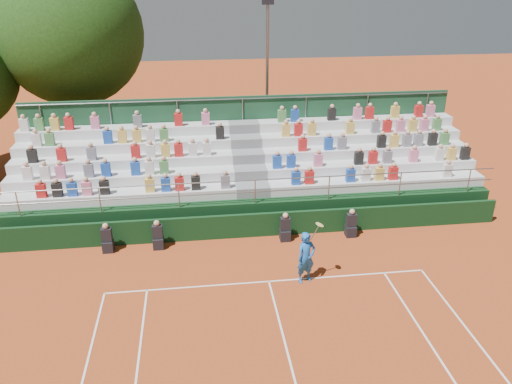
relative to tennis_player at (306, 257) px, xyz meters
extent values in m
plane|color=#A5421B|center=(-1.24, 0.10, -0.93)|extent=(90.00, 90.00, 0.00)
cube|color=white|center=(-1.24, 0.10, -0.92)|extent=(11.00, 0.06, 0.01)
cube|color=white|center=(-1.24, -3.10, -0.92)|extent=(0.06, 6.40, 0.01)
cube|color=black|center=(-1.24, 3.30, -0.43)|extent=(20.00, 0.15, 1.00)
cube|color=black|center=(-6.97, 2.85, -0.71)|extent=(0.40, 0.40, 0.44)
cube|color=black|center=(-6.97, 2.85, -0.23)|extent=(0.38, 0.25, 0.55)
sphere|color=tan|center=(-6.97, 2.85, 0.15)|extent=(0.22, 0.22, 0.22)
cube|color=black|center=(-5.10, 2.85, -0.71)|extent=(0.40, 0.40, 0.44)
cube|color=black|center=(-5.10, 2.85, -0.23)|extent=(0.38, 0.25, 0.55)
sphere|color=tan|center=(-5.10, 2.85, 0.15)|extent=(0.22, 0.22, 0.22)
cube|color=black|center=(-0.19, 2.85, -0.71)|extent=(0.40, 0.40, 0.44)
cube|color=black|center=(-0.19, 2.85, -0.23)|extent=(0.38, 0.25, 0.55)
sphere|color=tan|center=(-0.19, 2.85, 0.15)|extent=(0.22, 0.22, 0.22)
cube|color=black|center=(2.47, 2.85, -0.71)|extent=(0.40, 0.40, 0.44)
cube|color=black|center=(2.47, 2.85, -0.23)|extent=(0.38, 0.25, 0.55)
sphere|color=tan|center=(2.47, 2.85, 0.15)|extent=(0.22, 0.22, 0.22)
cube|color=black|center=(-1.24, 6.40, -0.33)|extent=(20.00, 5.20, 1.20)
cube|color=silver|center=(-6.59, 4.73, 0.48)|extent=(9.30, 0.85, 0.42)
cube|color=silver|center=(4.11, 4.73, 0.48)|extent=(9.30, 0.85, 0.42)
cube|color=slate|center=(-1.24, 4.73, 0.48)|extent=(1.40, 0.85, 0.42)
cube|color=silver|center=(-6.59, 5.58, 0.90)|extent=(9.30, 0.85, 0.42)
cube|color=silver|center=(4.11, 5.58, 0.90)|extent=(9.30, 0.85, 0.42)
cube|color=slate|center=(-1.24, 5.58, 0.90)|extent=(1.40, 0.85, 0.42)
cube|color=silver|center=(-6.59, 6.43, 1.32)|extent=(9.30, 0.85, 0.42)
cube|color=silver|center=(4.11, 6.43, 1.32)|extent=(9.30, 0.85, 0.42)
cube|color=slate|center=(-1.24, 6.43, 1.32)|extent=(1.40, 0.85, 0.42)
cube|color=silver|center=(-6.59, 7.28, 1.74)|extent=(9.30, 0.85, 0.42)
cube|color=silver|center=(4.11, 7.28, 1.74)|extent=(9.30, 0.85, 0.42)
cube|color=slate|center=(-1.24, 7.28, 1.74)|extent=(1.40, 0.85, 0.42)
cube|color=silver|center=(-6.59, 8.13, 2.16)|extent=(9.30, 0.85, 0.42)
cube|color=silver|center=(4.11, 8.13, 2.16)|extent=(9.30, 0.85, 0.42)
cube|color=slate|center=(-1.24, 8.13, 2.16)|extent=(1.40, 0.85, 0.42)
cube|color=#1B462A|center=(-1.24, 8.65, 1.27)|extent=(20.00, 0.12, 4.40)
cylinder|color=gray|center=(-1.24, 3.85, 1.27)|extent=(20.00, 0.05, 0.05)
cylinder|color=gray|center=(-1.24, 8.55, 3.37)|extent=(20.00, 0.05, 0.05)
cube|color=red|center=(-9.55, 4.58, 0.97)|extent=(0.36, 0.24, 0.56)
cube|color=black|center=(-8.95, 4.58, 0.97)|extent=(0.36, 0.24, 0.56)
cube|color=#1E4CB2|center=(-8.39, 4.58, 0.97)|extent=(0.36, 0.24, 0.56)
cube|color=pink|center=(-7.82, 4.58, 0.97)|extent=(0.36, 0.24, 0.56)
cube|color=black|center=(-7.15, 4.58, 0.97)|extent=(0.36, 0.24, 0.56)
cube|color=gold|center=(-5.39, 4.58, 0.97)|extent=(0.36, 0.24, 0.56)
cube|color=#1E4CB2|center=(-4.76, 4.58, 0.97)|extent=(0.36, 0.24, 0.56)
cube|color=red|center=(-4.22, 4.58, 0.97)|extent=(0.36, 0.24, 0.56)
cube|color=black|center=(-3.56, 4.58, 0.97)|extent=(0.36, 0.24, 0.56)
cube|color=slate|center=(-2.37, 4.58, 0.97)|extent=(0.36, 0.24, 0.56)
cube|color=silver|center=(-10.22, 5.43, 1.39)|extent=(0.36, 0.24, 0.56)
cube|color=silver|center=(-9.54, 5.43, 1.39)|extent=(0.36, 0.24, 0.56)
cube|color=pink|center=(-8.95, 5.43, 1.39)|extent=(0.36, 0.24, 0.56)
cube|color=slate|center=(-7.84, 5.43, 1.39)|extent=(0.36, 0.24, 0.56)
cube|color=#1E4CB2|center=(-7.16, 5.43, 1.39)|extent=(0.36, 0.24, 0.56)
cube|color=#1E4CB2|center=(-5.99, 5.43, 1.39)|extent=(0.36, 0.24, 0.56)
cube|color=silver|center=(-5.43, 5.43, 1.39)|extent=(0.36, 0.24, 0.56)
cube|color=#4C8C4C|center=(-4.83, 5.43, 1.39)|extent=(0.36, 0.24, 0.56)
cube|color=black|center=(-10.19, 6.28, 1.81)|extent=(0.36, 0.24, 0.56)
cube|color=red|center=(-9.03, 6.28, 1.81)|extent=(0.36, 0.24, 0.56)
cube|color=slate|center=(-7.82, 6.28, 1.81)|extent=(0.36, 0.24, 0.56)
cube|color=red|center=(-6.02, 6.28, 1.81)|extent=(0.36, 0.24, 0.56)
cube|color=silver|center=(-5.39, 6.28, 1.81)|extent=(0.36, 0.24, 0.56)
cube|color=gold|center=(-4.78, 6.28, 1.81)|extent=(0.36, 0.24, 0.56)
cube|color=red|center=(-4.22, 6.28, 1.81)|extent=(0.36, 0.24, 0.56)
cube|color=silver|center=(-3.62, 6.28, 1.81)|extent=(0.36, 0.24, 0.56)
cube|color=silver|center=(-3.03, 6.28, 1.81)|extent=(0.36, 0.24, 0.56)
cube|color=silver|center=(-10.16, 7.13, 2.23)|extent=(0.36, 0.24, 0.56)
cube|color=#4C8C4C|center=(-9.63, 7.13, 2.23)|extent=(0.36, 0.24, 0.56)
cube|color=#1E4CB2|center=(-7.23, 7.13, 2.23)|extent=(0.36, 0.24, 0.56)
cube|color=gold|center=(-6.62, 7.13, 2.23)|extent=(0.36, 0.24, 0.56)
cube|color=gold|center=(-6.00, 7.13, 2.23)|extent=(0.36, 0.24, 0.56)
cube|color=silver|center=(-5.42, 7.13, 2.23)|extent=(0.36, 0.24, 0.56)
cube|color=#4C8C4C|center=(-4.84, 7.13, 2.23)|extent=(0.36, 0.24, 0.56)
cube|color=black|center=(-2.40, 7.13, 2.23)|extent=(0.36, 0.24, 0.56)
cube|color=silver|center=(-10.83, 7.98, 2.65)|extent=(0.36, 0.24, 0.56)
cube|color=#4C8C4C|center=(-10.21, 7.98, 2.65)|extent=(0.36, 0.24, 0.56)
cube|color=gold|center=(-9.55, 7.98, 2.65)|extent=(0.36, 0.24, 0.56)
cube|color=red|center=(-8.96, 7.98, 2.65)|extent=(0.36, 0.24, 0.56)
cube|color=pink|center=(-7.84, 7.98, 2.65)|extent=(0.36, 0.24, 0.56)
cube|color=slate|center=(-6.00, 7.98, 2.65)|extent=(0.36, 0.24, 0.56)
cube|color=red|center=(-4.20, 7.98, 2.65)|extent=(0.36, 0.24, 0.56)
cube|color=pink|center=(-2.99, 7.98, 2.65)|extent=(0.36, 0.24, 0.56)
cube|color=#1E4CB2|center=(0.54, 4.58, 0.97)|extent=(0.36, 0.24, 0.56)
cube|color=red|center=(1.10, 4.58, 0.97)|extent=(0.36, 0.24, 0.56)
cube|color=#1E4CB2|center=(2.86, 4.58, 0.97)|extent=(0.36, 0.24, 0.56)
cube|color=silver|center=(3.53, 4.58, 0.97)|extent=(0.36, 0.24, 0.56)
cube|color=gold|center=(4.12, 4.58, 0.97)|extent=(0.36, 0.24, 0.56)
cube|color=red|center=(4.72, 4.58, 0.97)|extent=(0.36, 0.24, 0.56)
cube|color=silver|center=(7.13, 4.58, 0.97)|extent=(0.36, 0.24, 0.56)
cube|color=#1E4CB2|center=(-0.11, 5.43, 1.39)|extent=(0.36, 0.24, 0.56)
cube|color=#1E4CB2|center=(0.50, 5.43, 1.39)|extent=(0.36, 0.24, 0.56)
cube|color=pink|center=(1.66, 5.43, 1.39)|extent=(0.36, 0.24, 0.56)
cube|color=black|center=(3.46, 5.43, 1.39)|extent=(0.36, 0.24, 0.56)
cube|color=red|center=(4.09, 5.43, 1.39)|extent=(0.36, 0.24, 0.56)
cube|color=slate|center=(4.74, 5.43, 1.39)|extent=(0.36, 0.24, 0.56)
cube|color=pink|center=(5.93, 5.43, 1.39)|extent=(0.36, 0.24, 0.56)
cube|color=silver|center=(7.12, 5.43, 1.39)|extent=(0.36, 0.24, 0.56)
cube|color=gold|center=(7.68, 5.43, 1.39)|extent=(0.36, 0.24, 0.56)
cube|color=black|center=(8.32, 5.43, 1.39)|extent=(0.36, 0.24, 0.56)
cube|color=red|center=(1.15, 6.28, 1.81)|extent=(0.36, 0.24, 0.56)
cube|color=#1E4CB2|center=(2.32, 6.28, 1.81)|extent=(0.36, 0.24, 0.56)
cube|color=slate|center=(2.93, 6.28, 1.81)|extent=(0.36, 0.24, 0.56)
cube|color=black|center=(4.74, 6.28, 1.81)|extent=(0.36, 0.24, 0.56)
cube|color=gold|center=(5.34, 6.28, 1.81)|extent=(0.36, 0.24, 0.56)
cube|color=slate|center=(5.93, 6.28, 1.81)|extent=(0.36, 0.24, 0.56)
cube|color=slate|center=(6.48, 6.28, 1.81)|extent=(0.36, 0.24, 0.56)
cube|color=black|center=(7.14, 6.28, 1.81)|extent=(0.36, 0.24, 0.56)
cube|color=#4C8C4C|center=(7.71, 6.28, 1.81)|extent=(0.36, 0.24, 0.56)
cube|color=gold|center=(0.56, 7.13, 2.23)|extent=(0.36, 0.24, 0.56)
cube|color=red|center=(1.13, 7.13, 2.23)|extent=(0.36, 0.24, 0.56)
cube|color=gold|center=(1.74, 7.13, 2.23)|extent=(0.36, 0.24, 0.56)
cube|color=gold|center=(3.52, 7.13, 2.23)|extent=(0.36, 0.24, 0.56)
cube|color=slate|center=(4.72, 7.13, 2.23)|extent=(0.36, 0.24, 0.56)
cube|color=red|center=(5.28, 7.13, 2.23)|extent=(0.36, 0.24, 0.56)
cube|color=pink|center=(5.91, 7.13, 2.23)|extent=(0.36, 0.24, 0.56)
cube|color=gold|center=(6.51, 7.13, 2.23)|extent=(0.36, 0.24, 0.56)
cube|color=pink|center=(7.07, 7.13, 2.23)|extent=(0.36, 0.24, 0.56)
cube|color=#4C8C4C|center=(7.68, 7.13, 2.23)|extent=(0.36, 0.24, 0.56)
cube|color=#4C8C4C|center=(0.51, 7.98, 2.65)|extent=(0.36, 0.24, 0.56)
cube|color=#1E4CB2|center=(1.12, 7.98, 2.65)|extent=(0.36, 0.24, 0.56)
cube|color=black|center=(2.87, 7.98, 2.65)|extent=(0.36, 0.24, 0.56)
cube|color=pink|center=(4.11, 7.98, 2.65)|extent=(0.36, 0.24, 0.56)
cube|color=red|center=(4.69, 7.98, 2.65)|extent=(0.36, 0.24, 0.56)
cube|color=gold|center=(5.94, 7.98, 2.65)|extent=(0.36, 0.24, 0.56)
cube|color=red|center=(7.11, 7.98, 2.65)|extent=(0.36, 0.24, 0.56)
cube|color=pink|center=(7.70, 7.98, 2.65)|extent=(0.36, 0.24, 0.56)
imported|color=blue|center=(0.00, 0.00, 0.00)|extent=(0.78, 0.64, 1.85)
cylinder|color=gray|center=(0.25, 0.00, 0.92)|extent=(0.26, 0.03, 0.51)
cylinder|color=#E5D866|center=(0.40, 0.00, 1.22)|extent=(0.26, 0.28, 0.14)
cylinder|color=#322012|center=(-9.36, 12.68, 1.06)|extent=(0.50, 0.50, 3.98)
sphere|color=#15330D|center=(-9.36, 12.68, 5.92)|extent=(7.17, 7.17, 7.17)
cylinder|color=gray|center=(0.51, 12.58, 3.12)|extent=(0.16, 0.16, 8.10)
cube|color=black|center=(0.51, 12.58, 7.34)|extent=(0.60, 0.25, 0.35)
camera|label=1|loc=(-3.48, -14.02, 8.91)|focal=35.00mm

